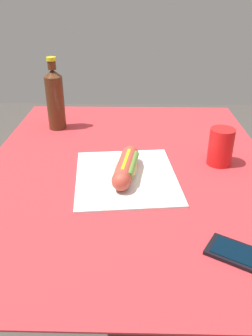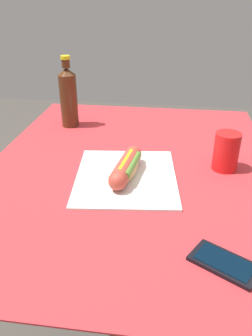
{
  "view_description": "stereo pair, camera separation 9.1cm",
  "coord_description": "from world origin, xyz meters",
  "px_view_note": "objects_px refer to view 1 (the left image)",
  "views": [
    {
      "loc": [
        0.87,
        0.01,
        1.23
      ],
      "look_at": [
        0.07,
        -0.01,
        0.8
      ],
      "focal_mm": 36.22,
      "sensor_mm": 36.0,
      "label": 1
    },
    {
      "loc": [
        0.87,
        0.1,
        1.23
      ],
      "look_at": [
        0.07,
        -0.01,
        0.8
      ],
      "focal_mm": 36.22,
      "sensor_mm": 36.0,
      "label": 2
    }
  ],
  "objects_px": {
    "cell_phone": "(240,255)",
    "hot_dog": "(126,167)",
    "soda_bottle": "(55,98)",
    "drinking_cup": "(221,147)"
  },
  "relations": [
    {
      "from": "hot_dog",
      "to": "cell_phone",
      "type": "distance_m",
      "value": 0.38
    },
    {
      "from": "hot_dog",
      "to": "drinking_cup",
      "type": "distance_m",
      "value": 0.29
    },
    {
      "from": "hot_dog",
      "to": "soda_bottle",
      "type": "height_order",
      "value": "soda_bottle"
    },
    {
      "from": "soda_bottle",
      "to": "cell_phone",
      "type": "bearing_deg",
      "value": 36.27
    },
    {
      "from": "cell_phone",
      "to": "drinking_cup",
      "type": "distance_m",
      "value": 0.4
    },
    {
      "from": "soda_bottle",
      "to": "drinking_cup",
      "type": "bearing_deg",
      "value": 62.76
    },
    {
      "from": "cell_phone",
      "to": "hot_dog",
      "type": "bearing_deg",
      "value": -143.0
    },
    {
      "from": "hot_dog",
      "to": "soda_bottle",
      "type": "distance_m",
      "value": 0.45
    },
    {
      "from": "cell_phone",
      "to": "soda_bottle",
      "type": "relative_size",
      "value": 0.56
    },
    {
      "from": "drinking_cup",
      "to": "cell_phone",
      "type": "bearing_deg",
      "value": -6.33
    }
  ]
}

